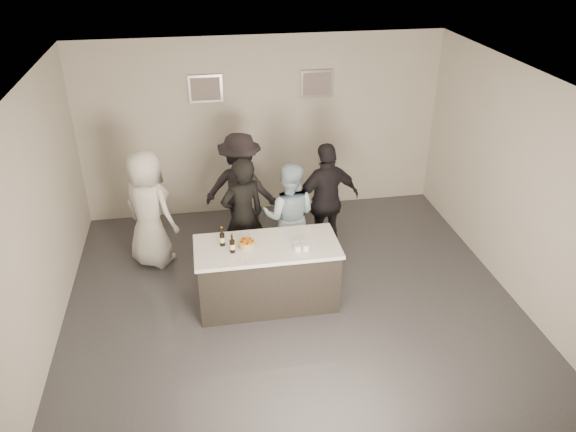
% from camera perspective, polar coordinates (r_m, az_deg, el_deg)
% --- Properties ---
extents(floor, '(6.00, 6.00, 0.00)m').
position_cam_1_polar(floor, '(7.57, 0.65, -9.47)').
color(floor, '#3D3D42').
rests_on(floor, ground).
extents(ceiling, '(6.00, 6.00, 0.00)m').
position_cam_1_polar(ceiling, '(6.19, 0.80, 12.96)').
color(ceiling, white).
extents(wall_back, '(6.00, 0.04, 3.00)m').
position_cam_1_polar(wall_back, '(9.48, -2.59, 9.02)').
color(wall_back, beige).
rests_on(wall_back, ground).
extents(wall_front, '(6.00, 0.04, 3.00)m').
position_cam_1_polar(wall_front, '(4.41, 8.12, -17.72)').
color(wall_front, beige).
rests_on(wall_front, ground).
extents(wall_left, '(0.04, 6.00, 3.00)m').
position_cam_1_polar(wall_left, '(6.93, -24.48, -1.41)').
color(wall_left, beige).
rests_on(wall_left, ground).
extents(wall_right, '(0.04, 6.00, 3.00)m').
position_cam_1_polar(wall_right, '(7.82, 22.90, 2.31)').
color(wall_right, beige).
rests_on(wall_right, ground).
extents(picture_left, '(0.54, 0.04, 0.44)m').
position_cam_1_polar(picture_left, '(9.18, -8.39, 12.67)').
color(picture_left, '#B2B2B7').
rests_on(picture_left, wall_back).
extents(picture_right, '(0.54, 0.04, 0.44)m').
position_cam_1_polar(picture_right, '(9.39, 2.94, 13.29)').
color(picture_right, '#B2B2B7').
rests_on(picture_right, wall_back).
extents(bar_counter, '(1.86, 0.86, 0.90)m').
position_cam_1_polar(bar_counter, '(7.45, -2.11, -5.92)').
color(bar_counter, white).
rests_on(bar_counter, ground).
extents(cake, '(0.21, 0.21, 0.07)m').
position_cam_1_polar(cake, '(7.17, -4.21, -2.86)').
color(cake, '#FDAC1A').
rests_on(cake, bar_counter).
extents(beer_bottle_a, '(0.07, 0.07, 0.26)m').
position_cam_1_polar(beer_bottle_a, '(7.18, -6.71, -2.08)').
color(beer_bottle_a, black).
rests_on(beer_bottle_a, bar_counter).
extents(beer_bottle_b, '(0.07, 0.07, 0.26)m').
position_cam_1_polar(beer_bottle_b, '(7.02, -5.70, -2.77)').
color(beer_bottle_b, black).
rests_on(beer_bottle_b, bar_counter).
extents(tumbler_cluster, '(0.19, 0.19, 0.08)m').
position_cam_1_polar(tumbler_cluster, '(7.12, 1.31, -3.01)').
color(tumbler_cluster, orange).
rests_on(tumbler_cluster, bar_counter).
extents(candles, '(0.24, 0.08, 0.01)m').
position_cam_1_polar(candles, '(6.89, -4.00, -4.63)').
color(candles, pink).
rests_on(candles, bar_counter).
extents(person_main_black, '(0.74, 0.60, 1.76)m').
position_cam_1_polar(person_main_black, '(7.93, -4.60, -0.04)').
color(person_main_black, black).
rests_on(person_main_black, ground).
extents(person_main_blue, '(0.94, 0.82, 1.65)m').
position_cam_1_polar(person_main_blue, '(8.03, 0.12, -0.03)').
color(person_main_blue, '#A1BFD3').
rests_on(person_main_blue, ground).
extents(person_guest_left, '(1.03, 1.00, 1.78)m').
position_cam_1_polar(person_guest_left, '(8.32, -13.98, 0.67)').
color(person_guest_left, silver).
rests_on(person_guest_left, ground).
extents(person_guest_right, '(1.13, 0.68, 1.79)m').
position_cam_1_polar(person_guest_right, '(8.33, 3.95, 1.58)').
color(person_guest_right, black).
rests_on(person_guest_right, ground).
extents(person_guest_back, '(1.32, 1.02, 1.80)m').
position_cam_1_polar(person_guest_back, '(8.70, -4.81, 2.78)').
color(person_guest_back, black).
rests_on(person_guest_back, ground).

